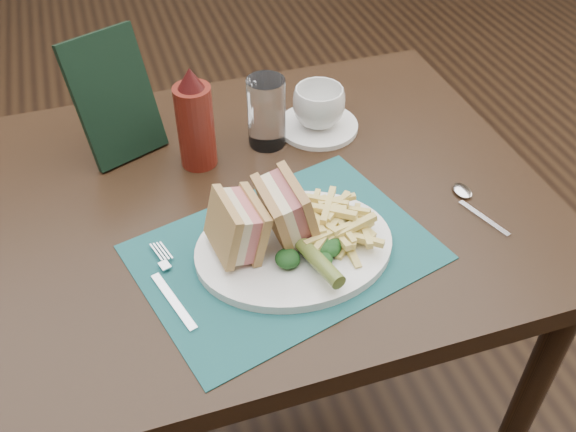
% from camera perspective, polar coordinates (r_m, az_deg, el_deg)
% --- Properties ---
extents(floor, '(7.00, 7.00, 0.00)m').
position_cam_1_polar(floor, '(1.95, -5.38, -5.72)').
color(floor, black).
rests_on(floor, ground).
extents(table_main, '(0.90, 0.75, 0.75)m').
position_cam_1_polar(table_main, '(1.35, -1.18, -10.04)').
color(table_main, black).
rests_on(table_main, ground).
extents(placemat, '(0.49, 0.40, 0.00)m').
position_cam_1_polar(placemat, '(0.97, -0.30, -3.24)').
color(placemat, '#194F50').
rests_on(placemat, table_main).
extents(plate, '(0.30, 0.24, 0.01)m').
position_cam_1_polar(plate, '(0.96, 0.55, -2.79)').
color(plate, white).
rests_on(plate, placemat).
extents(sandwich_half_a, '(0.09, 0.10, 0.10)m').
position_cam_1_polar(sandwich_half_a, '(0.91, -5.78, -1.25)').
color(sandwich_half_a, tan).
rests_on(sandwich_half_a, plate).
extents(sandwich_half_b, '(0.08, 0.11, 0.10)m').
position_cam_1_polar(sandwich_half_b, '(0.93, -1.32, 0.25)').
color(sandwich_half_b, tan).
rests_on(sandwich_half_b, plate).
extents(kale_garnish, '(0.11, 0.08, 0.03)m').
position_cam_1_polar(kale_garnish, '(0.92, 2.05, -3.78)').
color(kale_garnish, '#133616').
rests_on(kale_garnish, plate).
extents(pickle_spear, '(0.05, 0.12, 0.03)m').
position_cam_1_polar(pickle_spear, '(0.91, 2.39, -3.67)').
color(pickle_spear, '#576A28').
rests_on(pickle_spear, plate).
extents(fries_pile, '(0.18, 0.20, 0.05)m').
position_cam_1_polar(fries_pile, '(0.97, 4.06, -0.09)').
color(fries_pile, '#E8D574').
rests_on(fries_pile, plate).
extents(fork, '(0.08, 0.17, 0.01)m').
position_cam_1_polar(fork, '(0.93, -10.50, -5.96)').
color(fork, silver).
rests_on(fork, placemat).
extents(spoon, '(0.08, 0.15, 0.01)m').
position_cam_1_polar(spoon, '(1.08, 16.39, 0.78)').
color(spoon, silver).
rests_on(spoon, table_main).
extents(saucer, '(0.19, 0.19, 0.01)m').
position_cam_1_polar(saucer, '(1.22, 2.69, 7.98)').
color(saucer, white).
rests_on(saucer, table_main).
extents(coffee_cup, '(0.11, 0.11, 0.08)m').
position_cam_1_polar(coffee_cup, '(1.20, 2.75, 9.69)').
color(coffee_cup, white).
rests_on(coffee_cup, saucer).
extents(drinking_glass, '(0.08, 0.08, 0.13)m').
position_cam_1_polar(drinking_glass, '(1.15, -1.93, 9.19)').
color(drinking_glass, white).
rests_on(drinking_glass, table_main).
extents(ketchup_bottle, '(0.06, 0.06, 0.19)m').
position_cam_1_polar(ketchup_bottle, '(1.09, -8.30, 8.64)').
color(ketchup_bottle, '#59170F').
rests_on(ketchup_bottle, table_main).
extents(check_presenter, '(0.16, 0.13, 0.22)m').
position_cam_1_polar(check_presenter, '(1.15, -15.18, 10.10)').
color(check_presenter, black).
rests_on(check_presenter, table_main).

